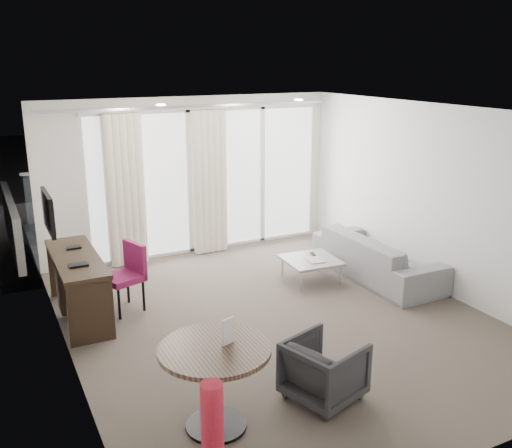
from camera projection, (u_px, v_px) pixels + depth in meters
name	position (u px, v px, depth m)	size (l,w,h in m)	color
floor	(277.00, 319.00, 7.23)	(5.00, 6.00, 0.00)	#4F443B
ceiling	(279.00, 111.00, 6.50)	(5.00, 6.00, 0.00)	white
wall_left	(63.00, 251.00, 5.79)	(0.00, 6.00, 2.60)	silver
wall_right	(436.00, 199.00, 7.93)	(0.00, 6.00, 2.60)	silver
wall_front	(469.00, 318.00, 4.29)	(5.00, 0.00, 2.60)	silver
window_panel	(209.00, 181.00, 9.59)	(4.00, 0.02, 2.38)	white
window_frame	(209.00, 181.00, 9.57)	(4.10, 0.06, 2.44)	white
curtain_left	(126.00, 191.00, 8.82)	(0.60, 0.20, 2.38)	beige
curtain_right	(210.00, 183.00, 9.42)	(0.60, 0.20, 2.38)	beige
curtain_track	(193.00, 106.00, 8.97)	(4.80, 0.04, 0.04)	#B2B2B7
downlight_a	(161.00, 105.00, 7.49)	(0.12, 0.12, 0.02)	#FFE0B2
downlight_b	(299.00, 100.00, 8.39)	(0.12, 0.12, 0.02)	#FFE0B2
desk	(78.00, 287.00, 7.20)	(0.54, 1.73, 0.81)	black
tv	(48.00, 212.00, 7.05)	(0.05, 0.80, 0.50)	black
desk_chair	(123.00, 279.00, 7.35)	(0.49, 0.46, 0.90)	maroon
round_table	(215.00, 388.00, 5.01)	(0.99, 0.99, 0.79)	#432E20
menu_card	(228.00, 351.00, 4.98)	(0.13, 0.02, 0.24)	white
tub_armchair	(324.00, 370.00, 5.47)	(0.65, 0.67, 0.61)	#262627
coffee_table	(311.00, 270.00, 8.42)	(0.76, 0.76, 0.34)	gray
remote	(313.00, 254.00, 8.53)	(0.05, 0.16, 0.02)	black
magazine	(315.00, 260.00, 8.30)	(0.23, 0.29, 0.02)	gray
sofa	(377.00, 256.00, 8.55)	(2.25, 0.88, 0.66)	slate
terrace_slab	(182.00, 229.00, 11.24)	(5.60, 3.00, 0.12)	#4D4D50
rattan_chair_a	(222.00, 197.00, 11.70)	(0.59, 0.59, 0.86)	brown
rattan_chair_b	(268.00, 191.00, 12.19)	(0.60, 0.60, 0.88)	brown
rattan_table	(226.00, 209.00, 11.49)	(0.52, 0.52, 0.52)	brown
balustrade	(158.00, 187.00, 12.33)	(5.50, 0.06, 1.05)	#B2B2B7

